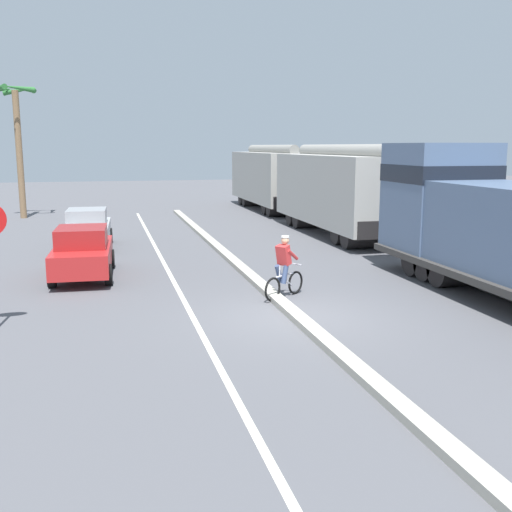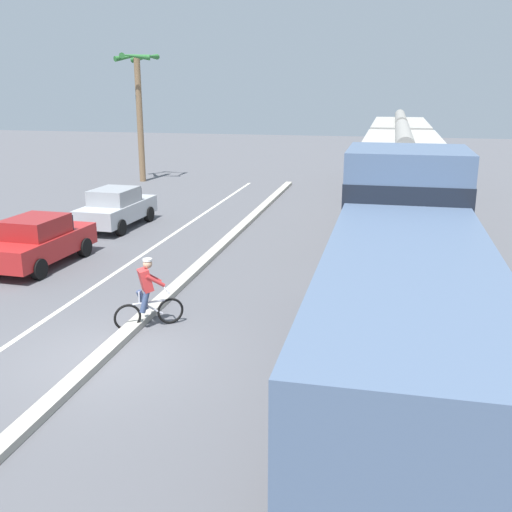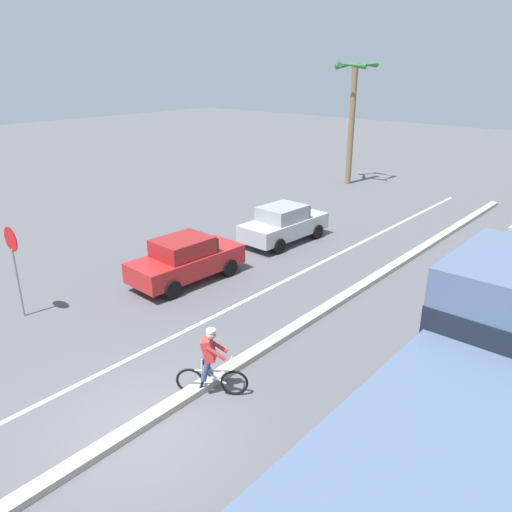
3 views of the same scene
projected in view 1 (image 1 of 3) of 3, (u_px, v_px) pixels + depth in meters
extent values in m
plane|color=#56565B|center=(293.00, 316.00, 14.63)|extent=(120.00, 120.00, 0.00)
cube|color=#B2AD9E|center=(239.00, 266.00, 20.34)|extent=(0.36, 36.00, 0.16)
cube|color=silver|center=(169.00, 272.00, 19.77)|extent=(0.14, 36.00, 0.01)
cube|color=slate|center=(439.00, 198.00, 19.42)|extent=(2.80, 2.80, 3.50)
cube|color=black|center=(440.00, 173.00, 19.27)|extent=(2.83, 2.83, 0.56)
cylinder|color=black|center=(442.00, 259.00, 19.38)|extent=(2.40, 1.00, 1.00)
cylinder|color=black|center=(456.00, 264.00, 18.62)|extent=(2.40, 1.00, 1.00)
cylinder|color=black|center=(471.00, 269.00, 17.85)|extent=(2.40, 1.00, 1.00)
cube|color=#ACAAA2|center=(338.00, 189.00, 27.67)|extent=(2.90, 10.40, 3.10)
cylinder|color=gray|center=(339.00, 151.00, 27.36)|extent=(0.60, 9.88, 0.60)
cube|color=black|center=(302.00, 204.00, 32.89)|extent=(2.61, 0.10, 0.70)
cube|color=black|center=(389.00, 230.00, 22.88)|extent=(2.61, 0.10, 0.70)
cylinder|color=black|center=(311.00, 216.00, 31.57)|extent=(2.46, 0.90, 0.90)
cylinder|color=black|center=(318.00, 219.00, 30.53)|extent=(2.46, 0.90, 0.90)
cylinder|color=black|center=(361.00, 233.00, 25.43)|extent=(2.46, 0.90, 0.90)
cylinder|color=black|center=(372.00, 237.00, 24.38)|extent=(2.46, 0.90, 0.90)
cube|color=#A5A39B|center=(271.00, 177.00, 38.72)|extent=(2.90, 10.40, 3.10)
cylinder|color=gray|center=(271.00, 150.00, 38.41)|extent=(0.60, 9.88, 0.60)
cube|color=black|center=(251.00, 190.00, 43.95)|extent=(2.61, 0.10, 0.70)
cube|color=black|center=(296.00, 202.00, 33.94)|extent=(2.61, 0.10, 0.70)
cylinder|color=black|center=(256.00, 198.00, 42.63)|extent=(2.46, 0.90, 0.90)
cylinder|color=black|center=(260.00, 199.00, 41.58)|extent=(2.46, 0.90, 0.90)
cylinder|color=black|center=(282.00, 207.00, 36.48)|extent=(2.46, 0.90, 0.90)
cylinder|color=black|center=(288.00, 209.00, 35.44)|extent=(2.46, 0.90, 0.90)
cube|color=red|center=(83.00, 256.00, 18.90)|extent=(1.88, 4.27, 0.70)
cube|color=maroon|center=(82.00, 237.00, 18.64)|extent=(1.58, 1.96, 0.60)
cube|color=#1E232D|center=(84.00, 234.00, 19.61)|extent=(1.43, 0.18, 0.51)
cylinder|color=black|center=(62.00, 261.00, 20.06)|extent=(0.25, 0.65, 0.64)
cylinder|color=black|center=(111.00, 259.00, 20.38)|extent=(0.25, 0.65, 0.64)
cylinder|color=black|center=(52.00, 277.00, 17.55)|extent=(0.25, 0.65, 0.64)
cylinder|color=black|center=(108.00, 275.00, 17.87)|extent=(0.25, 0.65, 0.64)
cube|color=#B7BABF|center=(88.00, 232.00, 24.26)|extent=(1.87, 4.27, 0.70)
cube|color=#9C9EA2|center=(87.00, 217.00, 23.99)|extent=(1.58, 1.96, 0.60)
cube|color=#1E232D|center=(88.00, 215.00, 24.96)|extent=(1.43, 0.18, 0.51)
cylinder|color=black|center=(71.00, 236.00, 25.41)|extent=(0.25, 0.65, 0.64)
cylinder|color=black|center=(110.00, 235.00, 25.74)|extent=(0.25, 0.65, 0.64)
cylinder|color=black|center=(64.00, 246.00, 22.90)|extent=(0.25, 0.65, 0.64)
cylinder|color=black|center=(108.00, 245.00, 23.23)|extent=(0.25, 0.65, 0.64)
torus|color=black|center=(295.00, 283.00, 16.79)|extent=(0.57, 0.44, 0.66)
torus|color=black|center=(273.00, 289.00, 15.99)|extent=(0.57, 0.44, 0.66)
cylinder|color=silver|center=(284.00, 275.00, 16.34)|extent=(0.66, 0.51, 0.05)
cylinder|color=silver|center=(287.00, 281.00, 16.45)|extent=(0.41, 0.33, 0.36)
cylinder|color=silver|center=(280.00, 271.00, 16.14)|extent=(0.04, 0.04, 0.30)
cylinder|color=silver|center=(294.00, 264.00, 16.63)|extent=(0.31, 0.41, 0.04)
cylinder|color=#38476B|center=(279.00, 274.00, 16.30)|extent=(0.33, 0.29, 0.52)
cylinder|color=#38476B|center=(285.00, 275.00, 16.18)|extent=(0.30, 0.27, 0.52)
cube|color=red|center=(284.00, 255.00, 16.20)|extent=(0.47, 0.47, 0.57)
sphere|color=tan|center=(285.00, 240.00, 16.18)|extent=(0.22, 0.22, 0.22)
cylinder|color=white|center=(285.00, 237.00, 16.16)|extent=(0.22, 0.22, 0.05)
cylinder|color=red|center=(283.00, 253.00, 16.45)|extent=(0.42, 0.35, 0.36)
cylinder|color=red|center=(293.00, 255.00, 16.25)|extent=(0.42, 0.35, 0.36)
cylinder|color=#846647|center=(19.00, 155.00, 33.98)|extent=(0.36, 0.36, 7.18)
cone|color=#2D7033|center=(32.00, 89.00, 33.54)|extent=(0.33, 1.81, 0.36)
cone|color=#2D7033|center=(19.00, 91.00, 34.20)|extent=(1.86, 0.58, 0.61)
cone|color=#2D7033|center=(2.00, 90.00, 33.61)|extent=(1.27, 1.70, 0.57)
cone|color=#2D7033|center=(17.00, 88.00, 32.54)|extent=(1.85, 0.75, 0.49)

